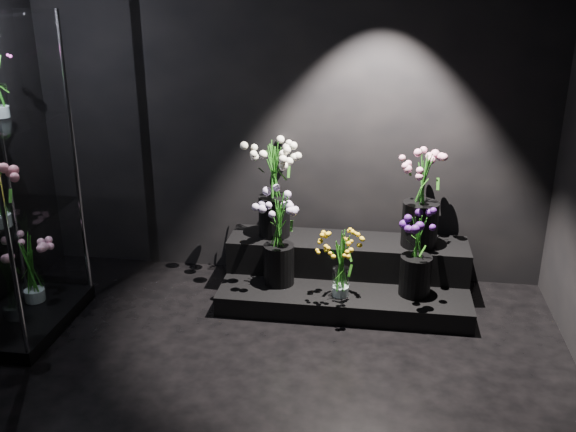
# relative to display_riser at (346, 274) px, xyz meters

# --- Properties ---
(floor) EXTENTS (4.00, 4.00, 0.00)m
(floor) POSITION_rel_display_riser_xyz_m (-0.49, -1.64, -0.17)
(floor) COLOR black
(floor) RESTS_ON ground
(wall_back) EXTENTS (4.00, 0.00, 4.00)m
(wall_back) POSITION_rel_display_riser_xyz_m (-0.49, 0.36, 1.23)
(wall_back) COLOR black
(wall_back) RESTS_ON floor
(display_riser) EXTENTS (1.83, 0.81, 0.41)m
(display_riser) POSITION_rel_display_riser_xyz_m (0.00, 0.00, 0.00)
(display_riser) COLOR black
(display_riser) RESTS_ON floor
(display_case) EXTENTS (0.57, 0.96, 2.11)m
(display_case) POSITION_rel_display_riser_xyz_m (-2.18, -0.80, 0.89)
(display_case) COLOR black
(display_case) RESTS_ON floor
(bouquet_orange_bells) EXTENTS (0.31, 0.31, 0.48)m
(bouquet_orange_bells) POSITION_rel_display_riser_xyz_m (-0.02, -0.33, 0.23)
(bouquet_orange_bells) COLOR white
(bouquet_orange_bells) RESTS_ON display_riser
(bouquet_lilac) EXTENTS (0.39, 0.39, 0.69)m
(bouquet_lilac) POSITION_rel_display_riser_xyz_m (-0.49, -0.19, 0.38)
(bouquet_lilac) COLOR black
(bouquet_lilac) RESTS_ON display_riser
(bouquet_purple) EXTENTS (0.39, 0.39, 0.60)m
(bouquet_purple) POSITION_rel_display_riser_xyz_m (0.50, -0.22, 0.33)
(bouquet_purple) COLOR black
(bouquet_purple) RESTS_ON display_riser
(bouquet_cream_roses) EXTENTS (0.47, 0.47, 0.75)m
(bouquet_cream_roses) POSITION_rel_display_riser_xyz_m (-0.57, 0.13, 0.68)
(bouquet_cream_roses) COLOR black
(bouquet_cream_roses) RESTS_ON display_riser
(bouquet_pink_roses) EXTENTS (0.47, 0.47, 0.72)m
(bouquet_pink_roses) POSITION_rel_display_riser_xyz_m (0.53, 0.09, 0.65)
(bouquet_pink_roses) COLOR black
(bouquet_pink_roses) RESTS_ON display_riser
(bouquet_case_base_pink) EXTENTS (0.37, 0.37, 0.50)m
(bouquet_case_base_pink) POSITION_rel_display_riser_xyz_m (-2.21, -0.62, 0.19)
(bouquet_case_base_pink) COLOR white
(bouquet_case_base_pink) RESTS_ON display_case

